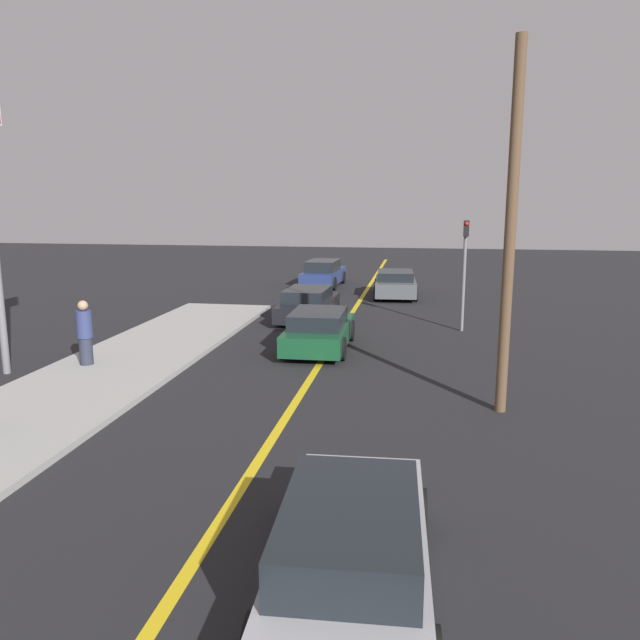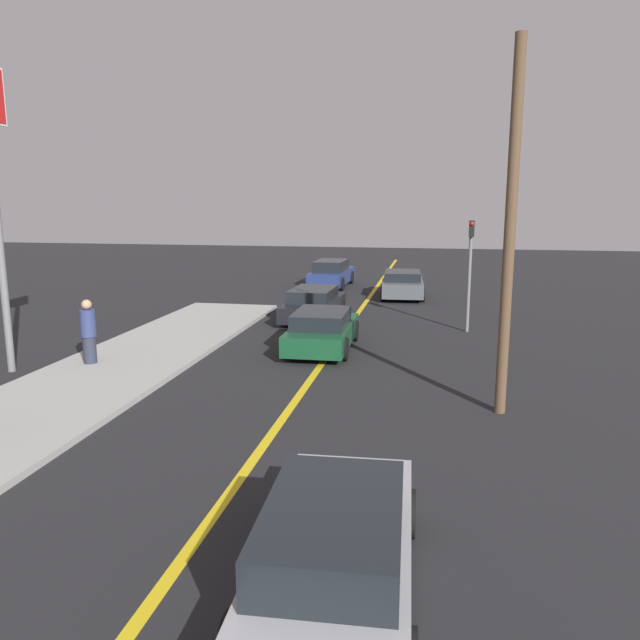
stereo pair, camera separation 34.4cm
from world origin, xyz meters
TOP-DOWN VIEW (x-y plane):
  - road_center_line at (0.00, 18.00)m, footprint 0.20×60.00m
  - sidewalk_left at (-5.44, 12.56)m, footprint 3.71×25.12m
  - car_near_right_lane at (2.11, 6.01)m, footprint 2.04×4.75m
  - car_ahead_center at (-0.31, 18.20)m, footprint 1.98×4.27m
  - car_far_distant at (-1.54, 23.04)m, footprint 2.00×4.52m
  - car_parked_left_lot at (1.56, 29.31)m, footprint 2.20×4.26m
  - car_oncoming_far at (-2.43, 32.36)m, footprint 2.00×4.59m
  - pedestrian_mid_group at (-6.30, 14.86)m, footprint 0.43×0.43m
  - traffic_light at (4.28, 21.74)m, footprint 0.18×0.40m
  - utility_pole at (4.64, 13.15)m, footprint 0.24×0.24m

SIDE VIEW (x-z plane):
  - road_center_line at x=0.00m, z-range 0.00..0.01m
  - sidewalk_left at x=-5.44m, z-range 0.00..0.14m
  - car_far_distant at x=-1.54m, z-range -0.02..1.23m
  - car_ahead_center at x=-0.31m, z-range -0.01..1.25m
  - car_near_right_lane at x=2.11m, z-range -0.02..1.27m
  - car_parked_left_lot at x=1.56m, z-range 0.00..1.27m
  - car_oncoming_far at x=-2.43m, z-range -0.03..1.40m
  - pedestrian_mid_group at x=-6.30m, z-range 0.13..1.93m
  - traffic_light at x=4.28m, z-range 0.46..4.38m
  - utility_pole at x=4.64m, z-range 0.00..7.91m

